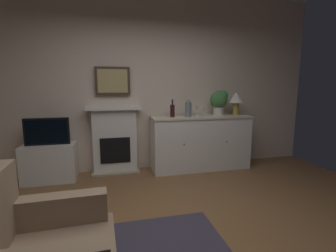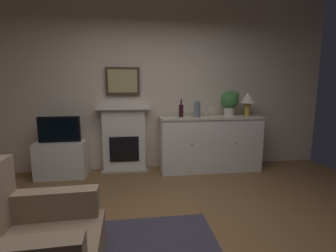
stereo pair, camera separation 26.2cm
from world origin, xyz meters
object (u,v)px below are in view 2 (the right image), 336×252
(sideboard_cabinet, at_px, (210,143))
(tv_set, at_px, (59,129))
(fireplace_unit, at_px, (124,139))
(potted_plant_small, at_px, (230,101))
(tv_cabinet, at_px, (62,159))
(vase_decorative, at_px, (197,109))
(wine_glass_left, at_px, (207,110))
(armchair, at_px, (26,250))
(table_lamp, at_px, (248,99))
(framed_picture, at_px, (123,81))
(wine_bottle, at_px, (181,111))
(wine_glass_center, at_px, (213,109))

(sideboard_cabinet, xyz_separation_m, tv_set, (-2.42, -0.01, 0.30))
(fireplace_unit, distance_m, potted_plant_small, 1.90)
(sideboard_cabinet, xyz_separation_m, tv_cabinet, (-2.42, 0.02, -0.18))
(vase_decorative, bearing_deg, wine_glass_left, 5.13)
(tv_set, height_order, armchair, tv_set)
(table_lamp, bearing_deg, armchair, -137.83)
(tv_cabinet, xyz_separation_m, tv_set, (-0.00, -0.02, 0.48))
(table_lamp, distance_m, tv_set, 3.09)
(fireplace_unit, height_order, armchair, fireplace_unit)
(fireplace_unit, height_order, framed_picture, framed_picture)
(tv_set, bearing_deg, table_lamp, 0.15)
(wine_glass_left, xyz_separation_m, potted_plant_small, (0.43, 0.08, 0.13))
(wine_bottle, relative_size, armchair, 0.32)
(potted_plant_small, bearing_deg, wine_glass_center, -170.53)
(tv_set, bearing_deg, armchair, -79.48)
(fireplace_unit, distance_m, sideboard_cabinet, 1.45)
(vase_decorative, bearing_deg, table_lamp, 3.21)
(wine_glass_center, bearing_deg, wine_glass_left, -166.29)
(sideboard_cabinet, distance_m, vase_decorative, 0.65)
(tv_cabinet, bearing_deg, wine_glass_center, -0.54)
(sideboard_cabinet, height_order, table_lamp, table_lamp)
(table_lamp, distance_m, wine_glass_center, 0.63)
(sideboard_cabinet, bearing_deg, tv_cabinet, 179.64)
(fireplace_unit, bearing_deg, wine_bottle, -10.35)
(wine_bottle, bearing_deg, wine_glass_center, -1.54)
(wine_bottle, height_order, potted_plant_small, potted_plant_small)
(framed_picture, relative_size, wine_bottle, 1.90)
(vase_decorative, bearing_deg, framed_picture, 167.09)
(potted_plant_small, bearing_deg, tv_cabinet, -179.37)
(fireplace_unit, height_order, wine_glass_center, fireplace_unit)
(fireplace_unit, height_order, vase_decorative, vase_decorative)
(fireplace_unit, distance_m, wine_glass_center, 1.56)
(potted_plant_small, bearing_deg, wine_glass_left, -169.43)
(wine_bottle, relative_size, vase_decorative, 1.03)
(framed_picture, bearing_deg, potted_plant_small, -5.66)
(tv_cabinet, bearing_deg, tv_set, -90.00)
(tv_set, height_order, potted_plant_small, potted_plant_small)
(wine_bottle, distance_m, tv_cabinet, 2.05)
(sideboard_cabinet, distance_m, armchair, 3.09)
(sideboard_cabinet, height_order, tv_set, tv_set)
(vase_decorative, relative_size, tv_set, 0.45)
(vase_decorative, distance_m, armchair, 2.97)
(wine_glass_left, height_order, tv_set, wine_glass_left)
(framed_picture, height_order, wine_bottle, framed_picture)
(wine_bottle, xyz_separation_m, wine_glass_left, (0.42, -0.04, 0.01))
(tv_set, bearing_deg, wine_glass_left, -0.66)
(vase_decorative, height_order, armchair, vase_decorative)
(framed_picture, bearing_deg, wine_glass_left, -10.74)
(wine_glass_center, bearing_deg, wine_bottle, 178.46)
(sideboard_cabinet, relative_size, wine_bottle, 5.90)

